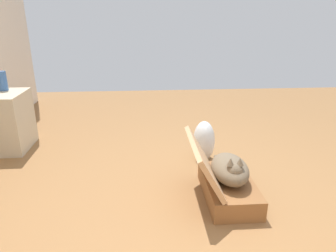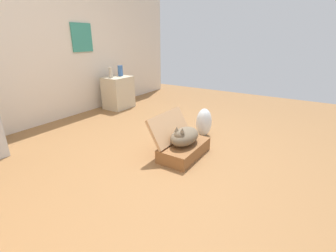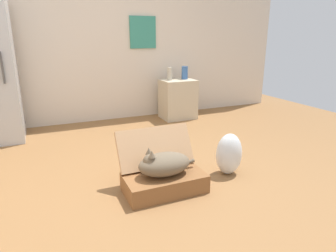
{
  "view_description": "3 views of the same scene",
  "coord_description": "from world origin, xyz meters",
  "px_view_note": "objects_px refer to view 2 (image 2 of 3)",
  "views": [
    {
      "loc": [
        -1.93,
        0.39,
        1.34
      ],
      "look_at": [
        0.33,
        0.22,
        0.53
      ],
      "focal_mm": 32.76,
      "sensor_mm": 36.0,
      "label": 1
    },
    {
      "loc": [
        -2.1,
        -1.42,
        1.31
      ],
      "look_at": [
        0.06,
        -0.04,
        0.35
      ],
      "focal_mm": 25.36,
      "sensor_mm": 36.0,
      "label": 2
    },
    {
      "loc": [
        -0.75,
        -2.29,
        1.25
      ],
      "look_at": [
        0.37,
        0.3,
        0.4
      ],
      "focal_mm": 31.62,
      "sensor_mm": 36.0,
      "label": 3
    }
  ],
  "objects_px": {
    "suitcase_base": "(184,150)",
    "plastic_bag_white": "(204,122)",
    "cat": "(184,136)",
    "side_table": "(118,93)",
    "vase_tall": "(111,72)",
    "vase_short": "(120,71)"
  },
  "relations": [
    {
      "from": "suitcase_base",
      "to": "plastic_bag_white",
      "type": "distance_m",
      "value": 0.7
    },
    {
      "from": "cat",
      "to": "plastic_bag_white",
      "type": "bearing_deg",
      "value": 5.64
    },
    {
      "from": "cat",
      "to": "side_table",
      "type": "height_order",
      "value": "side_table"
    },
    {
      "from": "vase_tall",
      "to": "vase_short",
      "type": "xyz_separation_m",
      "value": [
        0.26,
        0.01,
        0.0
      ]
    },
    {
      "from": "suitcase_base",
      "to": "vase_tall",
      "type": "bearing_deg",
      "value": 65.06
    },
    {
      "from": "plastic_bag_white",
      "to": "vase_short",
      "type": "height_order",
      "value": "vase_short"
    },
    {
      "from": "side_table",
      "to": "plastic_bag_white",
      "type": "bearing_deg",
      "value": -101.93
    },
    {
      "from": "plastic_bag_white",
      "to": "side_table",
      "type": "distance_m",
      "value": 2.06
    },
    {
      "from": "suitcase_base",
      "to": "plastic_bag_white",
      "type": "relative_size",
      "value": 1.68
    },
    {
      "from": "plastic_bag_white",
      "to": "vase_short",
      "type": "xyz_separation_m",
      "value": [
        0.55,
        2.05,
        0.51
      ]
    },
    {
      "from": "cat",
      "to": "vase_short",
      "type": "xyz_separation_m",
      "value": [
        1.25,
        2.11,
        0.46
      ]
    },
    {
      "from": "side_table",
      "to": "vase_tall",
      "type": "xyz_separation_m",
      "value": [
        -0.13,
        0.03,
        0.4
      ]
    },
    {
      "from": "suitcase_base",
      "to": "vase_short",
      "type": "height_order",
      "value": "vase_short"
    },
    {
      "from": "suitcase_base",
      "to": "side_table",
      "type": "distance_m",
      "value": 2.37
    },
    {
      "from": "cat",
      "to": "vase_short",
      "type": "bearing_deg",
      "value": 59.45
    },
    {
      "from": "cat",
      "to": "side_table",
      "type": "distance_m",
      "value": 2.36
    },
    {
      "from": "vase_tall",
      "to": "vase_short",
      "type": "distance_m",
      "value": 0.26
    },
    {
      "from": "vase_tall",
      "to": "side_table",
      "type": "bearing_deg",
      "value": -11.06
    },
    {
      "from": "plastic_bag_white",
      "to": "vase_tall",
      "type": "relative_size",
      "value": 2.07
    },
    {
      "from": "vase_tall",
      "to": "vase_short",
      "type": "relative_size",
      "value": 0.96
    },
    {
      "from": "suitcase_base",
      "to": "plastic_bag_white",
      "type": "height_order",
      "value": "plastic_bag_white"
    },
    {
      "from": "plastic_bag_white",
      "to": "vase_tall",
      "type": "height_order",
      "value": "vase_tall"
    }
  ]
}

